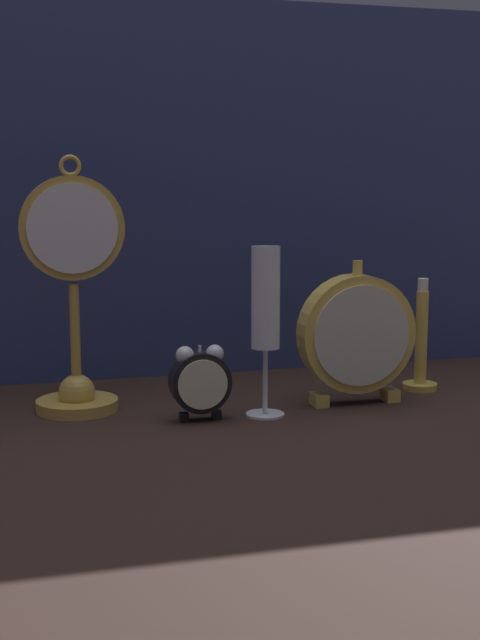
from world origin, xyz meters
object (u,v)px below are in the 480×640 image
Objects in this scene: alarm_clock_twin_bell at (200,379)px; brass_candlestick at (421,351)px; champagne_flute at (266,310)px; pocket_watch_on_stand at (74,307)px; mantel_clock_silver at (357,335)px.

alarm_clock_twin_bell is 0.38m from brass_candlestick.
champagne_flute reaches higher than alarm_clock_twin_bell.
champagne_flute is 0.30m from brass_candlestick.
pocket_watch_on_stand reaches higher than brass_candlestick.
pocket_watch_on_stand is 1.52× the size of champagne_flute.
mantel_clock_silver is at bearing 7.14° from alarm_clock_twin_bell.
champagne_flute is at bearing -163.52° from brass_candlestick.
mantel_clock_silver is at bearing 11.03° from champagne_flute.
champagne_flute is (0.25, -0.10, -0.00)m from pocket_watch_on_stand.
brass_candlestick is (0.13, 0.05, -0.04)m from mantel_clock_silver.
pocket_watch_on_stand is 1.71× the size of mantel_clock_silver.
pocket_watch_on_stand is at bearing 158.92° from champagne_flute.
champagne_flute is (0.09, 0.00, 0.09)m from alarm_clock_twin_bell.
mantel_clock_silver reaches higher than brass_candlestick.
mantel_clock_silver is 0.89× the size of champagne_flute.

